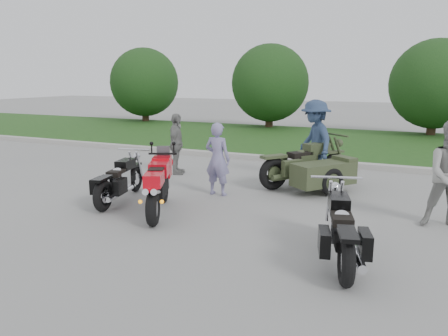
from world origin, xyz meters
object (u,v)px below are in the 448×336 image
at_px(person_stripe, 218,159).
at_px(person_denim, 315,141).
at_px(cruiser_sidecar, 314,170).
at_px(cruiser_right, 341,232).
at_px(sportbike_red, 158,184).
at_px(cruiser_left, 119,182).
at_px(person_back, 176,144).

bearing_deg(person_stripe, person_denim, -124.39).
bearing_deg(person_stripe, cruiser_sidecar, -142.44).
distance_m(cruiser_right, cruiser_sidecar, 3.94).
height_order(sportbike_red, cruiser_left, sportbike_red).
distance_m(person_stripe, person_back, 2.33).
bearing_deg(cruiser_sidecar, sportbike_red, -90.24).
distance_m(cruiser_left, person_denim, 4.70).
bearing_deg(cruiser_left, person_denim, 35.61).
distance_m(sportbike_red, person_stripe, 1.73).
distance_m(sportbike_red, person_back, 3.41).
bearing_deg(person_back, cruiser_right, -146.07).
relative_size(sportbike_red, person_denim, 0.98).
xyz_separation_m(cruiser_sidecar, person_back, (-3.62, 0.18, 0.33)).
bearing_deg(person_denim, person_stripe, -76.47).
bearing_deg(cruiser_sidecar, person_stripe, -108.15).
distance_m(cruiser_right, person_stripe, 3.91).
bearing_deg(person_back, cruiser_left, 168.39).
height_order(cruiser_right, person_stripe, person_stripe).
bearing_deg(person_stripe, person_back, -35.38).
relative_size(sportbike_red, cruiser_left, 0.93).
bearing_deg(cruiser_sidecar, person_back, -146.02).
height_order(cruiser_right, person_denim, person_denim).
distance_m(cruiser_sidecar, person_stripe, 2.20).
distance_m(sportbike_red, cruiser_right, 3.51).
relative_size(sportbike_red, cruiser_right, 0.89).
relative_size(person_denim, person_back, 1.25).
bearing_deg(sportbike_red, person_back, 90.26).
bearing_deg(cruiser_right, sportbike_red, 150.85).
bearing_deg(cruiser_sidecar, cruiser_left, -105.83).
bearing_deg(cruiser_left, sportbike_red, -28.49).
xyz_separation_m(cruiser_right, cruiser_sidecar, (-1.21, 3.75, 0.02)).
bearing_deg(cruiser_right, person_denim, 91.54).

